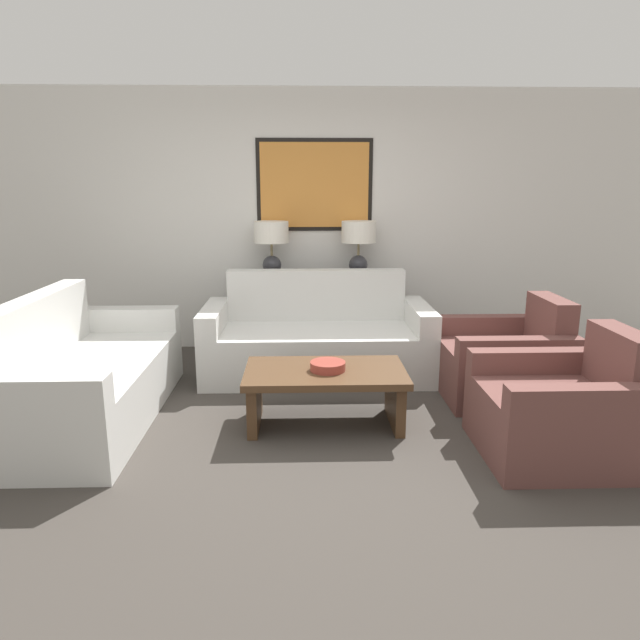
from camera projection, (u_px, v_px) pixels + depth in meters
name	position (u px, v px, depth m)	size (l,w,h in m)	color
ground_plane	(323.00, 449.00, 3.78)	(20.00, 20.00, 0.00)	#3D3833
back_wall	(314.00, 221.00, 5.93)	(7.97, 0.12, 2.65)	silver
console_table	(315.00, 314.00, 5.89)	(1.40, 0.38, 0.79)	black
table_lamp_left	(271.00, 240.00, 5.70)	(0.34, 0.34, 0.56)	#333338
table_lamp_right	(359.00, 240.00, 5.72)	(0.34, 0.34, 0.56)	#333338
couch_by_back_wall	(317.00, 341.00, 5.23)	(2.04, 0.92, 0.92)	silver
couch_by_side	(83.00, 379.00, 4.20)	(0.92, 2.04, 0.92)	silver
coffee_table	(325.00, 384.00, 4.10)	(1.15, 0.67, 0.42)	#4C331E
decorative_bowl	(328.00, 366.00, 4.05)	(0.25, 0.25, 0.06)	#93382D
armchair_near_back_wall	(505.00, 363.00, 4.66)	(0.94, 0.87, 0.83)	brown
armchair_near_camera	(561.00, 413.00, 3.64)	(0.94, 0.87, 0.83)	brown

